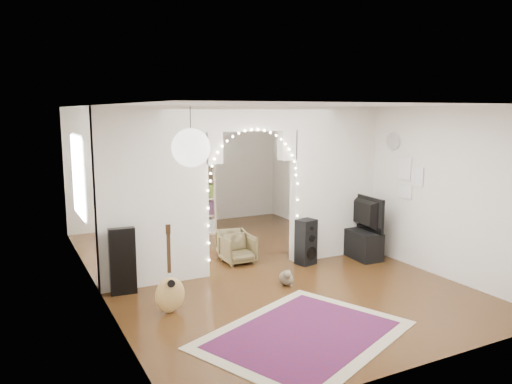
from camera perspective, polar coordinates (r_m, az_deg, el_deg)
name	(u,v)px	position (r m, az deg, el deg)	size (l,w,h in m)	color
floor	(251,267)	(8.55, -0.52, -8.62)	(7.50, 7.50, 0.00)	black
ceiling	(251,106)	(8.13, -0.55, 9.80)	(5.00, 7.50, 0.02)	white
wall_back	(179,167)	(11.68, -8.84, 2.89)	(5.00, 0.02, 2.70)	silver
wall_front	(421,241)	(5.23, 18.34, -5.35)	(5.00, 0.02, 2.70)	silver
wall_left	(95,201)	(7.47, -17.94, -1.02)	(0.02, 7.50, 2.70)	silver
wall_right	(370,179)	(9.61, 12.92, 1.41)	(0.02, 7.50, 2.70)	silver
divider_wall	(251,184)	(8.22, -0.54, 0.87)	(5.00, 0.20, 2.70)	silver
fairy_lights	(255,178)	(8.09, -0.12, 1.63)	(1.64, 0.04, 1.60)	#FFEABF
window	(78,176)	(9.21, -19.65, 1.71)	(0.04, 1.20, 1.40)	white
wall_clock	(393,141)	(9.07, 15.44, 5.62)	(0.31, 0.31, 0.03)	white
picture_frames	(408,178)	(8.84, 17.02, 1.55)	(0.02, 0.50, 0.70)	white
paper_lantern	(191,148)	(5.19, -7.45, 5.03)	(0.40, 0.40, 0.40)	white
ceiling_fan	(206,122)	(9.96, -5.77, 7.93)	(1.10, 1.10, 0.30)	gold
area_rug	(304,334)	(6.17, 5.54, -15.90)	(2.38, 1.79, 0.02)	maroon
guitar_case	(123,261)	(7.48, -15.01, -7.66)	(0.37, 0.12, 0.98)	black
acoustic_guitar	(170,281)	(6.68, -9.85, -9.97)	(0.42, 0.20, 1.01)	tan
tabby_cat	(286,278)	(7.69, 3.50, -9.75)	(0.30, 0.43, 0.29)	brown
floor_speaker	(306,242)	(8.67, 5.74, -5.71)	(0.36, 0.33, 0.79)	black
media_console	(358,243)	(9.31, 11.63, -5.71)	(0.40, 1.00, 0.50)	black
tv	(360,213)	(9.18, 11.75, -2.33)	(1.07, 0.14, 0.62)	black
bookcase	(181,200)	(10.64, -8.57, -0.96)	(1.47, 0.37, 1.51)	beige
dining_table	(169,204)	(10.63, -9.96, -1.40)	(1.22, 0.83, 0.76)	brown
flower_vase	(168,196)	(10.60, -9.99, -0.51)	(0.18, 0.18, 0.19)	white
dining_chair_left	(238,249)	(8.74, -2.06, -6.54)	(0.52, 0.54, 0.49)	brown
dining_chair_right	(232,244)	(9.12, -2.74, -5.90)	(0.51, 0.53, 0.48)	brown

